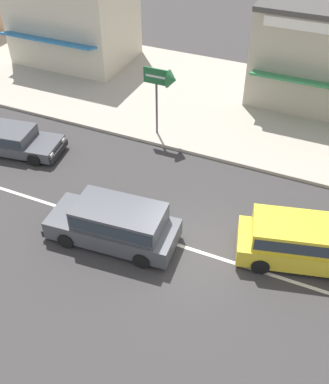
% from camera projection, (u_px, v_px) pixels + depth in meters
% --- Properties ---
extents(ground_plane, '(160.00, 160.00, 0.00)m').
position_uv_depth(ground_plane, '(188.00, 248.00, 15.77)').
color(ground_plane, '#383535').
extents(lane_centre_stripe, '(50.40, 0.14, 0.01)m').
position_uv_depth(lane_centre_stripe, '(188.00, 248.00, 15.77)').
color(lane_centre_stripe, silver).
rests_on(lane_centre_stripe, ground).
extents(kerb_strip, '(68.00, 10.00, 0.15)m').
position_uv_depth(kerb_strip, '(262.00, 110.00, 22.98)').
color(kerb_strip, '#ADA393').
rests_on(kerb_strip, ground).
extents(minivan_yellow_1, '(4.67, 2.76, 1.56)m').
position_uv_depth(minivan_yellow_1, '(299.00, 240.00, 14.90)').
color(minivan_yellow_1, yellow).
rests_on(minivan_yellow_1, ground).
extents(hatchback_dark_grey_2, '(4.11, 2.27, 1.10)m').
position_uv_depth(hatchback_dark_grey_2, '(15.00, 139.00, 19.99)').
color(hatchback_dark_grey_2, '#47494F').
rests_on(hatchback_dark_grey_2, ground).
extents(minivan_dark_grey_4, '(4.80, 2.22, 1.56)m').
position_uv_depth(minivan_dark_grey_4, '(116.00, 223.00, 15.54)').
color(minivan_dark_grey_4, '#47494F').
rests_on(minivan_dark_grey_4, ground).
extents(arrow_signboard, '(1.53, 0.79, 3.27)m').
position_uv_depth(arrow_signboard, '(168.00, 82.00, 19.28)').
color(arrow_signboard, '#4C4C51').
rests_on(arrow_signboard, kerb_strip).
extents(shopfront_corner_warung, '(6.61, 5.57, 5.39)m').
position_uv_depth(shopfront_corner_warung, '(73.00, 13.00, 26.05)').
color(shopfront_corner_warung, beige).
rests_on(shopfront_corner_warung, kerb_strip).
extents(shopfront_far_kios, '(7.04, 5.12, 4.98)m').
position_uv_depth(shopfront_far_kios, '(328.00, 54.00, 22.06)').
color(shopfront_far_kios, '#B2A893').
rests_on(shopfront_far_kios, kerb_strip).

